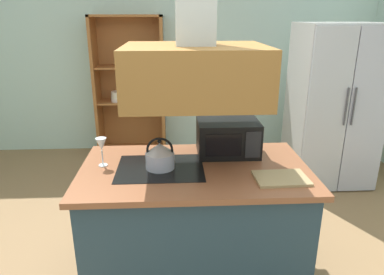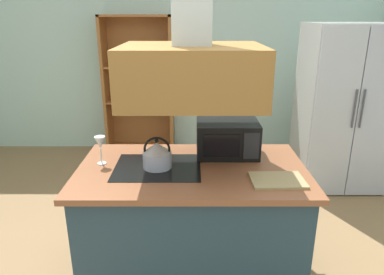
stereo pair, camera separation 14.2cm
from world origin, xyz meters
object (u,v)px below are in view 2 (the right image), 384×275
(kettle, at_px, (157,155))
(microwave, at_px, (227,138))
(wine_glass_on_counter, at_px, (100,144))
(dish_cabinet, at_px, (140,94))
(refrigerator, at_px, (342,108))
(cutting_board, at_px, (278,180))

(kettle, relative_size, microwave, 0.49)
(kettle, height_order, wine_glass_on_counter, kettle)
(dish_cabinet, height_order, microwave, dish_cabinet)
(refrigerator, xyz_separation_m, cutting_board, (-1.14, -1.82, -0.01))
(refrigerator, xyz_separation_m, wine_glass_on_counter, (-2.34, -1.53, 0.14))
(dish_cabinet, distance_m, cutting_board, 3.14)
(kettle, relative_size, cutting_board, 0.66)
(microwave, height_order, wine_glass_on_counter, microwave)
(refrigerator, distance_m, dish_cabinet, 2.64)
(refrigerator, height_order, cutting_board, refrigerator)
(refrigerator, xyz_separation_m, dish_cabinet, (-2.43, 1.04, -0.06))
(wine_glass_on_counter, bearing_deg, dish_cabinet, 92.03)
(microwave, relative_size, wine_glass_on_counter, 2.23)
(kettle, bearing_deg, dish_cabinet, 100.70)
(refrigerator, relative_size, kettle, 8.18)
(refrigerator, relative_size, wine_glass_on_counter, 8.89)
(refrigerator, distance_m, cutting_board, 2.15)
(dish_cabinet, height_order, kettle, dish_cabinet)
(dish_cabinet, bearing_deg, refrigerator, -23.17)
(microwave, bearing_deg, cutting_board, -59.40)
(kettle, height_order, cutting_board, kettle)
(refrigerator, height_order, kettle, refrigerator)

